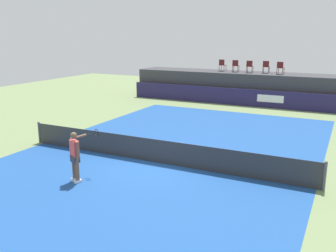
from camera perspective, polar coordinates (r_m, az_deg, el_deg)
ground_plane at (r=17.42m, az=2.82°, el=-2.65°), size 48.00×48.00×0.00m
court_inner at (r=14.85m, az=-1.86°, el=-5.60°), size 12.00×22.00×0.00m
sponsor_wall at (r=27.01m, az=11.87°, el=4.32°), size 18.00×0.22×1.20m
spectator_platform at (r=28.66m, az=12.84°, el=5.82°), size 18.00×2.80×2.20m
spectator_chair_far_left at (r=29.33m, az=8.35°, el=9.33°), size 0.48×0.48×0.89m
spectator_chair_left at (r=28.86m, az=10.36°, el=9.18°), size 0.46×0.46×0.89m
spectator_chair_center at (r=28.43m, az=12.46°, el=9.01°), size 0.46×0.46×0.89m
spectator_chair_right at (r=28.38m, az=14.85°, el=8.87°), size 0.46×0.46×0.89m
spectator_chair_far_right at (r=27.72m, az=16.91°, el=8.62°), size 0.47×0.47×0.89m
tennis_net at (r=14.70m, az=-1.87°, el=-3.86°), size 12.40×0.02×0.95m
net_post_near at (r=18.35m, az=-19.19°, el=-0.94°), size 0.10×0.10×1.00m
net_post_far at (r=13.10m, az=22.96°, el=-7.13°), size 0.10×0.10×1.00m
tennis_player at (r=13.06m, az=-14.03°, el=-4.34°), size 0.61×1.26×1.77m
tennis_ball at (r=17.23m, az=2.08°, el=-2.69°), size 0.07×0.07×0.07m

